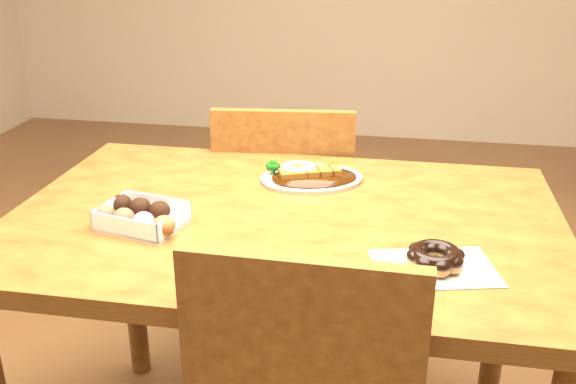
% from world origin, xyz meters
% --- Properties ---
extents(table, '(1.20, 0.80, 0.75)m').
position_xyz_m(table, '(0.00, 0.00, 0.65)').
color(table, '#552B11').
rests_on(table, ground).
extents(chair_far, '(0.46, 0.46, 0.87)m').
position_xyz_m(chair_far, '(-0.10, 0.54, 0.48)').
color(chair_far, '#552B11').
rests_on(chair_far, ground).
extents(katsu_curry_plate, '(0.29, 0.24, 0.05)m').
position_xyz_m(katsu_curry_plate, '(0.02, 0.21, 0.76)').
color(katsu_curry_plate, white).
rests_on(katsu_curry_plate, table).
extents(donut_box, '(0.19, 0.16, 0.05)m').
position_xyz_m(donut_box, '(-0.29, -0.11, 0.77)').
color(donut_box, white).
rests_on(donut_box, table).
extents(pon_de_ring, '(0.25, 0.20, 0.04)m').
position_xyz_m(pon_de_ring, '(0.32, -0.19, 0.77)').
color(pon_de_ring, silver).
rests_on(pon_de_ring, table).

